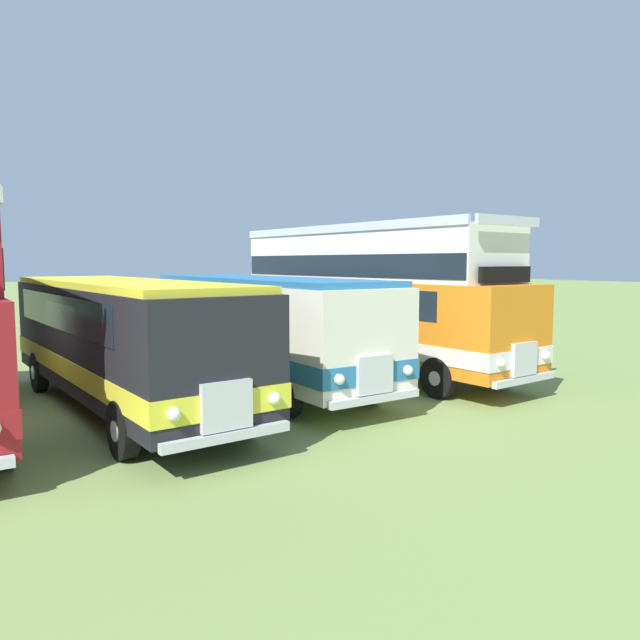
# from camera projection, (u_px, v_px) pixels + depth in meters

# --- Properties ---
(ground_plane) EXTENTS (200.00, 200.00, 0.00)m
(ground_plane) POSITION_uv_depth(u_px,v_px,m) (30.00, 420.00, 12.95)
(ground_plane) COLOR #7A934C
(bus_fourth_in_row) EXTENTS (2.87, 10.43, 2.99)m
(bus_fourth_in_row) POSITION_uv_depth(u_px,v_px,m) (121.00, 334.00, 13.72)
(bus_fourth_in_row) COLOR black
(bus_fourth_in_row) RESTS_ON ground
(bus_fifth_in_row) EXTENTS (2.71, 9.92, 2.99)m
(bus_fifth_in_row) POSITION_uv_depth(u_px,v_px,m) (261.00, 323.00, 16.33)
(bus_fifth_in_row) COLOR silver
(bus_fifth_in_row) RESTS_ON ground
(bus_sixth_in_row) EXTENTS (3.00, 11.17, 4.52)m
(bus_sixth_in_row) POSITION_uv_depth(u_px,v_px,m) (368.00, 296.00, 18.63)
(bus_sixth_in_row) COLOR orange
(bus_sixth_in_row) RESTS_ON ground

